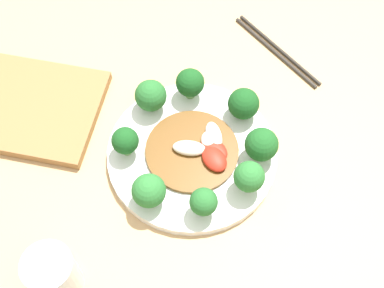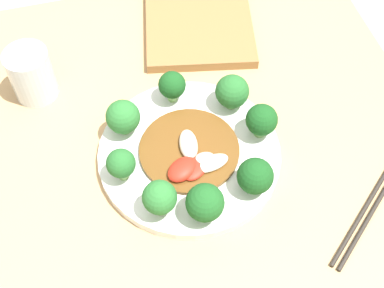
{
  "view_description": "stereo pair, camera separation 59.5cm",
  "coord_description": "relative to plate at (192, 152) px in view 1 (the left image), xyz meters",
  "views": [
    {
      "loc": [
        -0.04,
        -0.47,
        1.57
      ],
      "look_at": [
        -0.04,
        0.0,
        0.76
      ],
      "focal_mm": 50.0,
      "sensor_mm": 36.0,
      "label": 1
    },
    {
      "loc": [
        0.44,
        -0.12,
        1.48
      ],
      "look_at": [
        -0.04,
        0.0,
        0.76
      ],
      "focal_mm": 50.0,
      "sensor_mm": 36.0,
      "label": 2
    }
  ],
  "objects": [
    {
      "name": "broccoli_southeast",
      "position": [
        0.1,
        -0.08,
        0.05
      ],
      "size": [
        0.05,
        0.05,
        0.07
      ],
      "color": "#7AAD5B",
      "rests_on": "plate"
    },
    {
      "name": "broccoli_south",
      "position": [
        0.02,
        -0.12,
        0.05
      ],
      "size": [
        0.05,
        0.05,
        0.06
      ],
      "color": "#7AAD5B",
      "rests_on": "plate"
    },
    {
      "name": "broccoli_northeast",
      "position": [
        0.09,
        0.08,
        0.04
      ],
      "size": [
        0.06,
        0.06,
        0.06
      ],
      "color": "#89B76B",
      "rests_on": "plate"
    },
    {
      "name": "broccoli_southwest",
      "position": [
        -0.07,
        -0.1,
        0.05
      ],
      "size": [
        0.06,
        0.06,
        0.07
      ],
      "color": "#70A356",
      "rests_on": "plate"
    },
    {
      "name": "chopsticks",
      "position": [
        0.17,
        0.24,
        -0.01
      ],
      "size": [
        0.16,
        0.19,
        0.01
      ],
      "color": "#2D2823",
      "rests_on": "table"
    },
    {
      "name": "cutting_board",
      "position": [
        -0.31,
        0.1,
        0.0
      ],
      "size": [
        0.29,
        0.26,
        0.02
      ],
      "color": "olive",
      "rests_on": "table"
    },
    {
      "name": "drinking_glass",
      "position": [
        -0.21,
        -0.24,
        0.04
      ],
      "size": [
        0.08,
        0.08,
        0.1
      ],
      "color": "silver",
      "rests_on": "table"
    },
    {
      "name": "broccoli_northwest",
      "position": [
        -0.08,
        0.09,
        0.05
      ],
      "size": [
        0.06,
        0.06,
        0.07
      ],
      "color": "#70A356",
      "rests_on": "plate"
    },
    {
      "name": "ground_plane",
      "position": [
        0.04,
        -0.0,
        -0.73
      ],
      "size": [
        8.0,
        8.0,
        0.0
      ],
      "primitive_type": "plane",
      "color": "#B7B2A8"
    },
    {
      "name": "broccoli_west",
      "position": [
        -0.12,
        -0.0,
        0.05
      ],
      "size": [
        0.05,
        0.05,
        0.06
      ],
      "color": "#7AAD5B",
      "rests_on": "plate"
    },
    {
      "name": "plate",
      "position": [
        0.0,
        0.0,
        0.0
      ],
      "size": [
        0.31,
        0.31,
        0.02
      ],
      "color": "white",
      "rests_on": "table"
    },
    {
      "name": "table",
      "position": [
        0.04,
        -0.0,
        -0.37
      ],
      "size": [
        0.98,
        0.86,
        0.72
      ],
      "color": "tan",
      "rests_on": "ground_plane"
    },
    {
      "name": "stirfry_center",
      "position": [
        0.01,
        -0.0,
        0.02
      ],
      "size": [
        0.17,
        0.17,
        0.02
      ],
      "color": "brown",
      "rests_on": "plate"
    },
    {
      "name": "broccoli_north",
      "position": [
        -0.0,
        0.12,
        0.05
      ],
      "size": [
        0.05,
        0.05,
        0.07
      ],
      "color": "#70A356",
      "rests_on": "plate"
    },
    {
      "name": "broccoli_east",
      "position": [
        0.12,
        -0.01,
        0.05
      ],
      "size": [
        0.06,
        0.06,
        0.07
      ],
      "color": "#70A356",
      "rests_on": "plate"
    }
  ]
}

